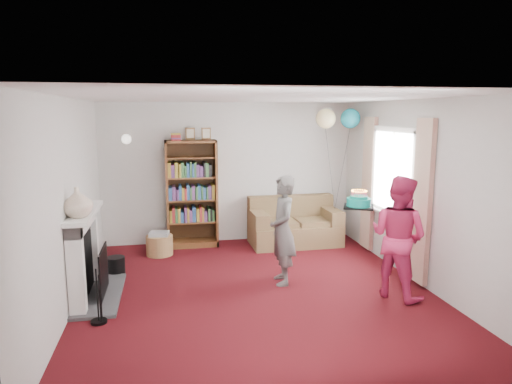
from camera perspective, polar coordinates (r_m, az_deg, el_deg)
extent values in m
plane|color=#38080C|center=(6.15, -0.04, -12.22)|extent=(5.00, 5.00, 0.00)
cube|color=silver|center=(8.25, -3.40, 2.43)|extent=(4.50, 0.02, 2.50)
cube|color=silver|center=(5.81, -22.47, -1.44)|extent=(0.02, 5.00, 2.50)
cube|color=silver|center=(6.61, 19.56, 0.03)|extent=(0.02, 5.00, 2.50)
cube|color=white|center=(5.71, -0.04, 11.78)|extent=(4.50, 5.00, 0.01)
cube|color=#3F3F42|center=(6.30, -19.00, -12.06)|extent=(0.55, 1.40, 0.04)
cube|color=white|center=(5.64, -21.57, -9.29)|extent=(0.18, 0.14, 1.06)
cube|color=white|center=(6.68, -19.90, -6.24)|extent=(0.18, 0.14, 1.06)
cube|color=white|center=(6.04, -20.93, -3.37)|extent=(0.18, 1.24, 0.16)
cube|color=white|center=(6.01, -20.71, -2.44)|extent=(0.28, 1.35, 0.05)
cube|color=black|center=(6.17, -20.82, -8.08)|extent=(0.10, 0.80, 0.86)
cube|color=black|center=(6.18, -18.51, -9.38)|extent=(0.02, 0.70, 0.60)
cylinder|color=black|center=(5.46, -19.22, -12.14)|extent=(0.18, 0.18, 0.64)
cylinder|color=black|center=(6.99, -17.10, -8.79)|extent=(0.26, 0.26, 0.26)
cube|color=white|center=(7.03, 17.10, 7.48)|extent=(0.08, 1.30, 0.08)
cube|color=white|center=(7.18, 16.60, -2.53)|extent=(0.08, 1.30, 0.08)
cube|color=white|center=(7.09, 17.06, 2.43)|extent=(0.01, 1.15, 1.20)
cube|color=white|center=(7.17, 16.37, -2.77)|extent=(0.14, 1.32, 0.04)
cube|color=beige|center=(6.41, 20.04, -1.20)|extent=(0.07, 0.38, 2.20)
cube|color=beige|center=(7.84, 13.88, 1.03)|extent=(0.07, 0.38, 2.20)
cylinder|color=gold|center=(8.08, -15.86, 6.55)|extent=(0.04, 0.12, 0.04)
sphere|color=white|center=(7.99, -15.90, 6.38)|extent=(0.16, 0.16, 0.16)
cube|color=#472B14|center=(8.18, -8.10, 0.01)|extent=(0.88, 0.04, 1.85)
cube|color=brown|center=(7.99, -11.03, -0.32)|extent=(0.04, 0.42, 1.85)
cube|color=brown|center=(8.03, -5.04, -0.12)|extent=(0.04, 0.42, 1.85)
cube|color=brown|center=(7.89, -8.19, 6.28)|extent=(0.88, 0.42, 0.04)
cube|color=brown|center=(8.20, -7.88, -6.27)|extent=(0.88, 0.42, 0.10)
cube|color=brown|center=(8.10, -7.95, -3.62)|extent=(0.80, 0.38, 0.03)
cube|color=brown|center=(8.02, -8.01, -0.91)|extent=(0.80, 0.38, 0.02)
cube|color=brown|center=(7.95, -8.08, 1.86)|extent=(0.80, 0.38, 0.02)
cube|color=brown|center=(7.91, -8.14, 4.31)|extent=(0.80, 0.38, 0.02)
cube|color=maroon|center=(7.86, -9.98, 6.80)|extent=(0.16, 0.22, 0.12)
cube|color=brown|center=(7.93, -8.23, 7.24)|extent=(0.16, 0.02, 0.20)
cube|color=brown|center=(7.95, -6.25, 7.29)|extent=(0.16, 0.02, 0.20)
cube|color=brown|center=(8.19, 4.86, -5.25)|extent=(1.57, 0.83, 0.37)
cube|color=brown|center=(8.39, 4.34, -2.60)|extent=(1.57, 0.24, 0.65)
cube|color=brown|center=(7.99, 0.28, -4.23)|extent=(0.24, 0.78, 0.51)
cube|color=brown|center=(8.35, 9.28, -3.74)|extent=(0.24, 0.78, 0.51)
cube|color=brown|center=(7.97, 2.61, -4.06)|extent=(0.66, 0.53, 0.12)
cube|color=brown|center=(8.16, 7.41, -3.80)|extent=(0.66, 0.53, 0.12)
cylinder|color=#A57D4D|center=(7.73, -11.96, -6.52)|extent=(0.44, 0.44, 0.33)
cube|color=beige|center=(7.68, -12.01, -5.13)|extent=(0.31, 0.24, 0.06)
imported|color=black|center=(6.21, 3.35, -4.79)|extent=(0.37, 0.55, 1.49)
imported|color=#C82858|center=(6.03, 17.35, -5.37)|extent=(0.90, 0.95, 1.55)
cube|color=black|center=(5.95, 12.70, -1.81)|extent=(0.37, 0.37, 0.02)
cylinder|color=#0C8C7C|center=(5.94, 12.72, -1.25)|extent=(0.31, 0.31, 0.10)
cylinder|color=#0C8C7C|center=(5.93, 12.75, -0.68)|extent=(0.22, 0.22, 0.04)
cylinder|color=pink|center=(5.96, 13.56, -0.31)|extent=(0.01, 0.01, 0.09)
sphere|color=orange|center=(5.95, 13.58, 0.16)|extent=(0.02, 0.02, 0.02)
cylinder|color=pink|center=(5.98, 13.39, -0.26)|extent=(0.01, 0.01, 0.09)
sphere|color=orange|center=(5.98, 13.41, 0.21)|extent=(0.02, 0.02, 0.02)
cylinder|color=pink|center=(6.00, 13.15, -0.22)|extent=(0.01, 0.01, 0.09)
sphere|color=orange|center=(5.99, 13.16, 0.25)|extent=(0.02, 0.02, 0.02)
cylinder|color=pink|center=(6.01, 12.85, -0.20)|extent=(0.01, 0.01, 0.09)
sphere|color=orange|center=(6.00, 12.87, 0.27)|extent=(0.02, 0.02, 0.02)
cylinder|color=pink|center=(6.01, 12.55, -0.19)|extent=(0.01, 0.01, 0.09)
sphere|color=orange|center=(6.00, 12.57, 0.28)|extent=(0.02, 0.02, 0.02)
cylinder|color=pink|center=(6.00, 12.27, -0.20)|extent=(0.01, 0.01, 0.09)
sphere|color=orange|center=(5.99, 12.29, 0.27)|extent=(0.02, 0.02, 0.02)
cylinder|color=pink|center=(5.97, 12.05, -0.23)|extent=(0.01, 0.01, 0.09)
sphere|color=orange|center=(5.97, 12.07, 0.25)|extent=(0.02, 0.02, 0.02)
cylinder|color=pink|center=(5.95, 11.91, -0.27)|extent=(0.01, 0.01, 0.09)
sphere|color=orange|center=(5.94, 11.93, 0.21)|extent=(0.02, 0.02, 0.02)
cylinder|color=pink|center=(5.92, 11.87, -0.32)|extent=(0.01, 0.01, 0.09)
sphere|color=orange|center=(5.91, 11.89, 0.16)|extent=(0.02, 0.02, 0.02)
cylinder|color=pink|center=(5.88, 11.94, -0.37)|extent=(0.01, 0.01, 0.09)
sphere|color=orange|center=(5.88, 11.96, 0.11)|extent=(0.02, 0.02, 0.02)
cylinder|color=pink|center=(5.86, 12.11, -0.43)|extent=(0.01, 0.01, 0.09)
sphere|color=orange|center=(5.85, 12.13, 0.06)|extent=(0.02, 0.02, 0.02)
cylinder|color=pink|center=(5.84, 12.36, -0.47)|extent=(0.01, 0.01, 0.09)
sphere|color=orange|center=(5.83, 12.38, 0.02)|extent=(0.02, 0.02, 0.02)
cylinder|color=pink|center=(5.83, 12.66, -0.49)|extent=(0.01, 0.01, 0.09)
sphere|color=orange|center=(5.82, 12.68, -0.01)|extent=(0.02, 0.02, 0.02)
cylinder|color=pink|center=(5.83, 12.97, -0.50)|extent=(0.01, 0.01, 0.09)
sphere|color=orange|center=(5.82, 12.99, -0.02)|extent=(0.02, 0.02, 0.02)
cylinder|color=pink|center=(5.85, 13.26, -0.49)|extent=(0.01, 0.01, 0.09)
sphere|color=orange|center=(5.84, 13.28, -0.01)|extent=(0.02, 0.02, 0.02)
cylinder|color=pink|center=(5.87, 13.48, -0.46)|extent=(0.01, 0.01, 0.09)
sphere|color=orange|center=(5.86, 13.50, 0.02)|extent=(0.02, 0.02, 0.02)
cylinder|color=pink|center=(5.90, 13.61, -0.42)|extent=(0.01, 0.01, 0.09)
sphere|color=orange|center=(5.89, 13.63, 0.06)|extent=(0.02, 0.02, 0.02)
cylinder|color=pink|center=(5.93, 13.64, -0.37)|extent=(0.01, 0.01, 0.09)
sphere|color=orange|center=(5.92, 13.66, 0.11)|extent=(0.02, 0.02, 0.02)
sphere|color=#3F3F3F|center=(8.10, 9.82, -2.11)|extent=(0.02, 0.02, 0.02)
sphere|color=teal|center=(7.99, 11.72, 8.98)|extent=(0.34, 0.34, 0.34)
sphere|color=#F7E096|center=(7.83, 8.71, 9.06)|extent=(0.34, 0.34, 0.34)
imported|color=beige|center=(5.63, -21.40, -1.19)|extent=(0.39, 0.39, 0.35)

